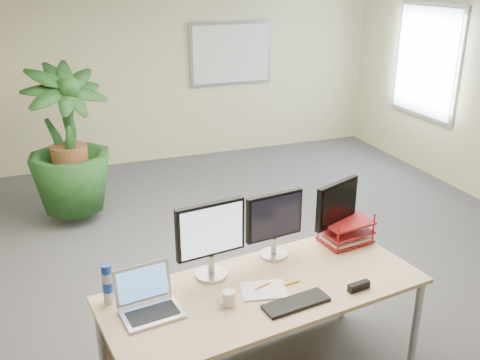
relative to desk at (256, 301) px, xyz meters
name	(u,v)px	position (x,y,z in m)	size (l,w,h in m)	color
floor	(255,296)	(0.39, 0.93, -0.63)	(8.00, 8.00, 0.00)	#4A4A4F
back_wall	(153,71)	(0.39, 4.93, 0.72)	(7.00, 0.04, 2.70)	beige
whiteboard	(231,54)	(1.59, 4.90, 0.92)	(1.30, 0.04, 0.95)	#A6A6AB
window	(426,62)	(3.85, 3.23, 0.92)	(0.04, 1.30, 1.55)	#A6A6AB
desk	(256,301)	(0.00, 0.00, 0.00)	(2.19, 1.14, 0.80)	tan
floor_plant	(70,159)	(-0.97, 3.12, 0.12)	(0.84, 0.84, 1.50)	#153A15
monitor_left	(211,235)	(-0.26, 0.14, 0.48)	(0.48, 0.22, 0.53)	#BAB9BE
monitor_right	(274,221)	(0.24, 0.25, 0.45)	(0.44, 0.20, 0.48)	#BAB9BE
monitor_dark	(337,208)	(0.76, 0.28, 0.45)	(0.42, 0.20, 0.48)	#BAB9BE
laptop	(148,301)	(-0.74, -0.09, 0.23)	(0.39, 0.35, 0.25)	silver
keyboard	(296,303)	(0.12, -0.36, 0.18)	(0.43, 0.14, 0.02)	black
coffee_mug	(228,298)	(-0.27, -0.21, 0.22)	(0.12, 0.08, 0.09)	white
spiral_notebook	(264,290)	(-0.01, -0.15, 0.18)	(0.29, 0.21, 0.01)	white
orange_pen	(262,286)	(-0.01, -0.12, 0.19)	(0.01, 0.01, 0.13)	orange
yellow_highlighter	(291,283)	(0.19, -0.14, 0.18)	(0.02, 0.02, 0.12)	yellow
water_bottle	(108,285)	(-0.95, 0.07, 0.30)	(0.07, 0.07, 0.26)	#A9BDC7
letter_tray	(345,232)	(0.83, 0.25, 0.25)	(0.39, 0.32, 0.17)	maroon
stapler	(359,286)	(0.57, -0.35, 0.20)	(0.16, 0.04, 0.05)	black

